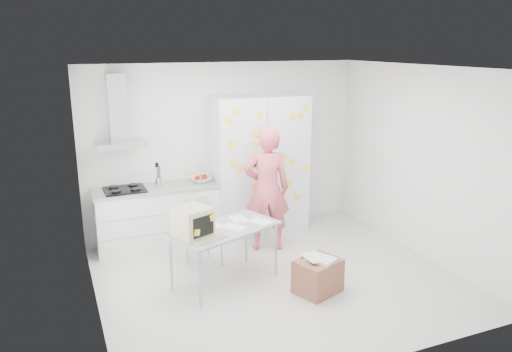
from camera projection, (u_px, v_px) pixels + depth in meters
name	position (u px, v px, depth m)	size (l,w,h in m)	color
floor	(277.00, 278.00, 6.56)	(4.50, 4.00, 0.02)	silver
walls	(256.00, 166.00, 6.85)	(4.52, 4.01, 2.70)	white
ceiling	(279.00, 68.00, 5.85)	(4.50, 4.00, 0.02)	white
counter_run	(157.00, 216.00, 7.50)	(1.84, 0.63, 1.28)	white
range_hood	(118.00, 118.00, 7.07)	(0.70, 0.48, 1.01)	silver
tall_cabinet	(259.00, 165.00, 7.93)	(1.50, 0.68, 2.20)	silver
person	(267.00, 189.00, 7.26)	(0.67, 0.44, 1.85)	#DB5562
desk	(205.00, 226.00, 6.05)	(1.54, 1.15, 1.10)	#969A9F
chair	(201.00, 227.00, 6.85)	(0.52, 0.52, 0.94)	#B5B5B2
cardboard_box	(318.00, 275.00, 6.13)	(0.64, 0.58, 0.46)	brown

